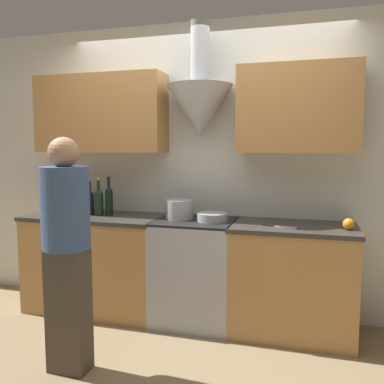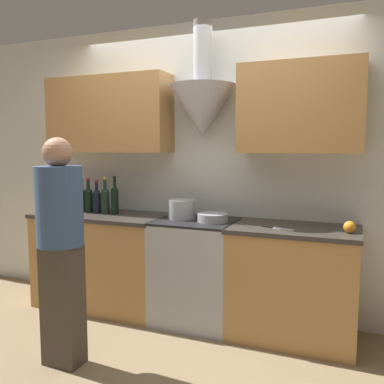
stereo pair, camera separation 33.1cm
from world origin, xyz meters
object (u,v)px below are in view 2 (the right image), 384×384
at_px(stock_pot, 181,209).
at_px(mixing_bowl, 213,217).
at_px(wine_bottle_4, 89,199).
at_px(orange_fruit, 350,227).
at_px(wine_bottle_6, 105,199).
at_px(wine_bottle_2, 75,197).
at_px(stove_range, 196,270).
at_px(person_foreground_left, 61,241).
at_px(wine_bottle_1, 66,197).
at_px(wine_bottle_0, 58,197).
at_px(wine_bottle_5, 97,200).
at_px(wine_bottle_7, 115,199).
at_px(wine_bottle_3, 82,199).

height_order(stock_pot, mixing_bowl, stock_pot).
distance_m(wine_bottle_4, orange_fruit, 2.32).
bearing_deg(wine_bottle_6, wine_bottle_2, 175.98).
distance_m(stove_range, orange_fruit, 1.30).
bearing_deg(person_foreground_left, stove_range, 59.32).
distance_m(wine_bottle_1, wine_bottle_6, 0.47).
bearing_deg(wine_bottle_0, wine_bottle_5, -2.18).
distance_m(wine_bottle_0, wine_bottle_6, 0.57).
distance_m(wine_bottle_5, wine_bottle_7, 0.19).
xyz_separation_m(wine_bottle_0, mixing_bowl, (1.63, -0.04, -0.09)).
bearing_deg(orange_fruit, wine_bottle_3, 177.36).
bearing_deg(mixing_bowl, wine_bottle_1, 178.44).
xyz_separation_m(wine_bottle_0, person_foreground_left, (0.88, -1.03, -0.14)).
bearing_deg(wine_bottle_1, wine_bottle_7, -0.53).
height_order(wine_bottle_2, wine_bottle_7, wine_bottle_2).
relative_size(wine_bottle_2, orange_fruit, 4.06).
relative_size(wine_bottle_6, mixing_bowl, 1.33).
relative_size(wine_bottle_2, wine_bottle_7, 1.01).
distance_m(wine_bottle_1, wine_bottle_3, 0.19).
distance_m(wine_bottle_1, wine_bottle_2, 0.11).
distance_m(wine_bottle_4, wine_bottle_6, 0.19).
relative_size(wine_bottle_7, person_foreground_left, 0.22).
relative_size(wine_bottle_7, mixing_bowl, 1.37).
height_order(wine_bottle_4, person_foreground_left, person_foreground_left).
bearing_deg(wine_bottle_7, mixing_bowl, -2.16).
height_order(wine_bottle_7, stock_pot, wine_bottle_7).
height_order(wine_bottle_5, stock_pot, wine_bottle_5).
height_order(wine_bottle_2, stock_pot, wine_bottle_2).
distance_m(wine_bottle_0, wine_bottle_3, 0.29).
xyz_separation_m(wine_bottle_0, wine_bottle_7, (0.66, -0.01, 0.02)).
relative_size(wine_bottle_7, stock_pot, 1.46).
distance_m(wine_bottle_4, wine_bottle_7, 0.29).
bearing_deg(wine_bottle_3, person_foreground_left, -60.03).
relative_size(wine_bottle_7, orange_fruit, 4.04).
height_order(wine_bottle_0, person_foreground_left, person_foreground_left).
bearing_deg(stock_pot, person_foreground_left, -113.32).
relative_size(wine_bottle_2, wine_bottle_6, 1.03).
distance_m(wine_bottle_3, person_foreground_left, 1.20).
bearing_deg(wine_bottle_2, person_foreground_left, -56.52).
xyz_separation_m(wine_bottle_6, mixing_bowl, (1.06, -0.02, -0.10)).
distance_m(wine_bottle_0, person_foreground_left, 1.37).
bearing_deg(wine_bottle_5, orange_fruit, -2.36).
height_order(wine_bottle_1, stock_pot, wine_bottle_1).
height_order(wine_bottle_5, wine_bottle_7, wine_bottle_7).
bearing_deg(wine_bottle_2, orange_fruit, -2.54).
bearing_deg(wine_bottle_2, wine_bottle_4, -4.78).
bearing_deg(wine_bottle_2, wine_bottle_7, -1.17).
xyz_separation_m(wine_bottle_5, orange_fruit, (2.22, -0.09, -0.08)).
bearing_deg(stove_range, wine_bottle_4, 179.10).
xyz_separation_m(stove_range, wine_bottle_6, (-0.91, 0.01, 0.57)).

